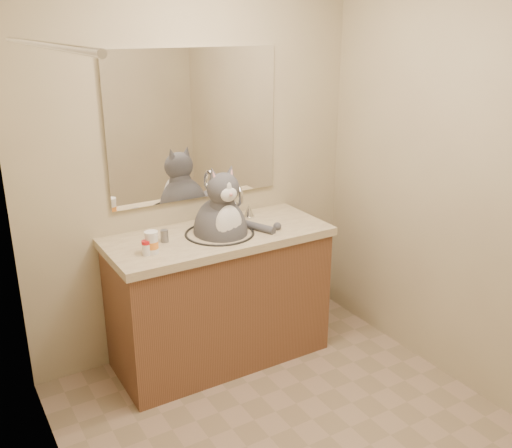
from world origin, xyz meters
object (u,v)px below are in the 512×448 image
(cat, at_px, (222,227))
(grey_canister, at_px, (164,236))
(pill_bottle_redcap, at_px, (146,248))
(pill_bottle_orange, at_px, (152,243))

(cat, distance_m, grey_canister, 0.35)
(grey_canister, bearing_deg, pill_bottle_redcap, -140.06)
(pill_bottle_redcap, xyz_separation_m, grey_canister, (0.16, 0.13, -0.01))
(cat, relative_size, pill_bottle_redcap, 7.65)
(pill_bottle_redcap, distance_m, grey_canister, 0.21)
(pill_bottle_redcap, xyz_separation_m, pill_bottle_orange, (0.04, 0.01, 0.02))
(pill_bottle_orange, bearing_deg, cat, 9.40)
(pill_bottle_orange, height_order, grey_canister, pill_bottle_orange)
(cat, xyz_separation_m, grey_canister, (-0.35, 0.05, -0.01))
(cat, relative_size, pill_bottle_orange, 5.05)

